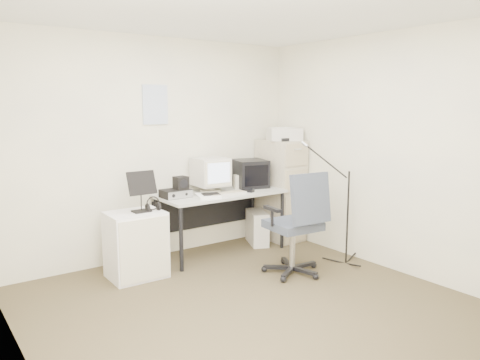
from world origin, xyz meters
TOP-DOWN VIEW (x-y plane):
  - floor at (0.00, 0.00)m, footprint 3.60×3.60m
  - ceiling at (0.00, 0.00)m, footprint 3.60×3.60m
  - wall_back at (0.00, 1.80)m, footprint 3.60×0.02m
  - wall_front at (0.00, -1.80)m, footprint 3.60×0.02m
  - wall_left at (-1.80, 0.00)m, footprint 0.02×3.60m
  - wall_right at (1.80, 0.00)m, footprint 0.02×3.60m
  - wall_calendar at (-0.02, 1.79)m, footprint 0.30×0.02m
  - filing_cabinet at (1.58, 1.48)m, footprint 0.40×0.60m
  - printer at (1.58, 1.42)m, footprint 0.49×0.42m
  - desk at (0.63, 1.45)m, footprint 1.50×0.70m
  - crt_monitor at (0.56, 1.56)m, footprint 0.38×0.40m
  - crt_tv at (1.13, 1.54)m, footprint 0.46×0.47m
  - desk_speaker at (0.94, 1.54)m, footprint 0.11×0.11m
  - keyboard at (0.60, 1.27)m, footprint 0.47×0.18m
  - mouse at (0.91, 1.27)m, footprint 0.11×0.14m
  - radio_receiver at (0.06, 1.50)m, footprint 0.32×0.23m
  - radio_speaker at (0.12, 1.48)m, footprint 0.15×0.14m
  - papers at (0.36, 1.31)m, footprint 0.32×0.38m
  - pc_tower at (1.19, 1.47)m, footprint 0.36×0.49m
  - office_chair at (0.84, 0.42)m, footprint 0.68×0.68m
  - side_cart at (-0.52, 1.28)m, footprint 0.55×0.45m
  - music_stand at (-0.46, 1.25)m, footprint 0.31×0.20m
  - headphones at (-0.35, 1.21)m, footprint 0.19×0.19m
  - mic_stand at (1.55, 0.31)m, footprint 0.02×0.02m

SIDE VIEW (x-z plane):
  - floor at x=0.00m, z-range -0.01..0.00m
  - pc_tower at x=1.19m, z-range 0.00..0.42m
  - side_cart at x=-0.52m, z-range 0.00..0.68m
  - desk at x=0.63m, z-range 0.00..0.73m
  - office_chair at x=0.84m, z-range 0.00..1.08m
  - filing_cabinet at x=1.58m, z-range 0.00..1.30m
  - mic_stand at x=1.55m, z-range 0.00..1.36m
  - headphones at x=-0.35m, z-range 0.72..0.75m
  - papers at x=0.36m, z-range 0.73..0.75m
  - keyboard at x=0.60m, z-range 0.73..0.76m
  - mouse at x=0.91m, z-range 0.73..0.77m
  - radio_receiver at x=0.06m, z-range 0.73..0.82m
  - desk_speaker at x=0.94m, z-range 0.73..0.90m
  - radio_speaker at x=0.12m, z-range 0.82..0.96m
  - music_stand at x=-0.46m, z-range 0.68..1.11m
  - crt_tv at x=1.13m, z-range 0.73..1.07m
  - crt_monitor at x=0.56m, z-range 0.73..1.13m
  - wall_back at x=0.00m, z-range 0.00..2.50m
  - wall_front at x=0.00m, z-range 0.00..2.50m
  - wall_left at x=-1.80m, z-range 0.00..2.50m
  - wall_right at x=1.80m, z-range 0.00..2.50m
  - printer at x=1.58m, z-range 1.30..1.46m
  - wall_calendar at x=-0.02m, z-range 1.53..1.97m
  - ceiling at x=0.00m, z-range 2.50..2.50m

